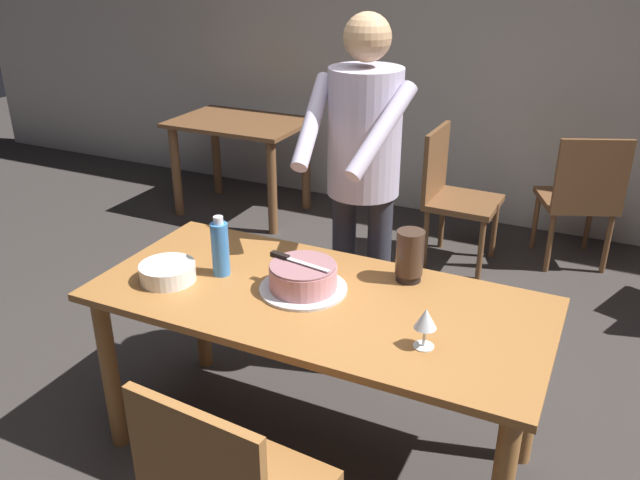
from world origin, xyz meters
The scene contains 13 objects.
ground_plane centered at (0.00, 0.00, 0.00)m, with size 14.00×14.00×0.00m, color #383330.
back_wall centered at (0.00, 2.89, 1.35)m, with size 10.00×0.12×2.70m, color beige.
main_dining_table centered at (0.00, 0.00, 0.64)m, with size 1.73×0.79×0.75m.
cake_on_platter centered at (-0.07, 0.02, 0.80)m, with size 0.34×0.34×0.11m.
cake_knife centered at (-0.14, 0.03, 0.87)m, with size 0.27×0.07×0.02m.
plate_stack centered at (-0.59, -0.14, 0.79)m, with size 0.22×0.22×0.07m.
wine_glass_near centered at (0.46, -0.15, 0.85)m, with size 0.08×0.08×0.14m.
water_bottle centered at (-0.43, 0.00, 0.86)m, with size 0.07×0.07×0.25m.
hurricane_lamp centered at (0.27, 0.27, 0.86)m, with size 0.11×0.11×0.21m.
person_cutting_cake centered at (-0.07, 0.61, 1.08)m, with size 0.47×0.56×1.72m.
background_table centered at (-1.71, 2.19, 0.58)m, with size 1.00×0.70×0.74m.
background_chair_1 centered at (0.00, 2.03, 0.49)m, with size 0.45×0.45×0.90m.
background_chair_2 centered at (0.76, 2.31, 0.49)m, with size 0.58×0.58×0.90m.
Camera 1 is at (0.94, -1.94, 1.97)m, focal length 36.62 mm.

